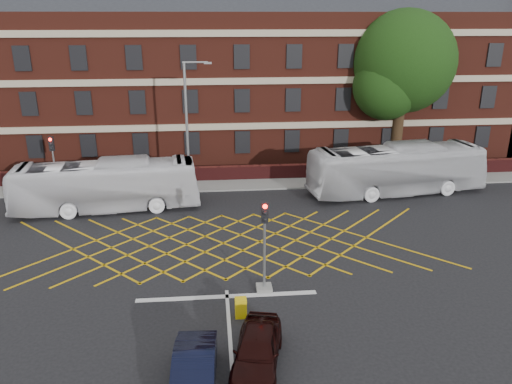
{
  "coord_description": "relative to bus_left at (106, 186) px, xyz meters",
  "views": [
    {
      "loc": [
        -0.49,
        -22.79,
        11.77
      ],
      "look_at": [
        1.75,
        1.5,
        3.1
      ],
      "focal_mm": 35.0,
      "sensor_mm": 36.0,
      "label": 1
    }
  ],
  "objects": [
    {
      "name": "utility_cabinet",
      "position": [
        7.69,
        -12.84,
        -1.19
      ],
      "size": [
        0.48,
        0.4,
        0.85
      ],
      "primitive_type": "cube",
      "color": "yellow",
      "rests_on": "ground"
    },
    {
      "name": "car_maroon",
      "position": [
        8.07,
        -15.92,
        -0.94
      ],
      "size": [
        2.4,
        4.2,
        1.35
      ],
      "primitive_type": "imported",
      "rotation": [
        0.0,
        0.0,
        -0.22
      ],
      "color": "black",
      "rests_on": "ground"
    },
    {
      "name": "bus_right",
      "position": [
        19.37,
        1.36,
        0.11
      ],
      "size": [
        12.66,
        4.58,
        3.45
      ],
      "primitive_type": "imported",
      "rotation": [
        0.0,
        0.0,
        1.71
      ],
      "color": "silver",
      "rests_on": "ground"
    },
    {
      "name": "street_lamp",
      "position": [
        5.18,
        2.16,
        1.49
      ],
      "size": [
        2.25,
        1.0,
        9.01
      ],
      "color": "slate",
      "rests_on": "ground"
    },
    {
      "name": "traffic_light_far",
      "position": [
        -3.78,
        2.46,
        0.15
      ],
      "size": [
        0.7,
        0.7,
        4.27
      ],
      "color": "slate",
      "rests_on": "ground"
    },
    {
      "name": "box_junction_hatching",
      "position": [
        7.17,
        -5.73,
        -1.61
      ],
      "size": [
        8.22,
        8.22,
        0.02
      ],
      "primitive_type": "cube",
      "rotation": [
        0.0,
        0.0,
        0.79
      ],
      "color": "#CC990C",
      "rests_on": "ground"
    },
    {
      "name": "stop_line",
      "position": [
        7.17,
        -11.23,
        -1.6
      ],
      "size": [
        8.0,
        0.3,
        0.02
      ],
      "primitive_type": "cube",
      "color": "silver",
      "rests_on": "ground"
    },
    {
      "name": "far_pavement",
      "position": [
        7.17,
        4.27,
        -1.55
      ],
      "size": [
        60.0,
        3.0,
        0.12
      ],
      "primitive_type": "cube",
      "color": "slate",
      "rests_on": "ground"
    },
    {
      "name": "direction_signs",
      "position": [
        -5.61,
        3.34,
        -0.23
      ],
      "size": [
        1.1,
        0.16,
        2.2
      ],
      "color": "gray",
      "rests_on": "ground"
    },
    {
      "name": "boundary_wall",
      "position": [
        7.17,
        5.27,
        -1.06
      ],
      "size": [
        56.0,
        0.5,
        1.1
      ],
      "primitive_type": "cube",
      "color": "#461213",
      "rests_on": "ground"
    },
    {
      "name": "traffic_light_near",
      "position": [
        8.87,
        -10.83,
        0.15
      ],
      "size": [
        0.7,
        0.7,
        4.27
      ],
      "color": "slate",
      "rests_on": "ground"
    },
    {
      "name": "bus_left",
      "position": [
        0.0,
        0.0,
        0.0
      ],
      "size": [
        11.78,
        3.74,
        3.23
      ],
      "primitive_type": "imported",
      "rotation": [
        0.0,
        0.0,
        1.66
      ],
      "color": "white",
      "rests_on": "ground"
    },
    {
      "name": "car_navy",
      "position": [
        5.89,
        -16.98,
        -0.95
      ],
      "size": [
        1.59,
        4.09,
        1.33
      ],
      "primitive_type": "imported",
      "rotation": [
        0.0,
        0.0,
        -0.05
      ],
      "color": "black",
      "rests_on": "ground"
    },
    {
      "name": "victorian_building",
      "position": [
        7.42,
        14.27,
        6.22
      ],
      "size": [
        51.0,
        12.17,
        20.4
      ],
      "color": "#572016",
      "rests_on": "ground"
    },
    {
      "name": "deciduous_tree",
      "position": [
        21.73,
        8.1,
        6.18
      ],
      "size": [
        8.06,
        7.95,
        12.33
      ],
      "color": "black",
      "rests_on": "ground"
    },
    {
      "name": "ground",
      "position": [
        7.17,
        -7.73,
        -1.61
      ],
      "size": [
        120.0,
        120.0,
        0.0
      ],
      "primitive_type": "plane",
      "color": "black",
      "rests_on": "ground"
    }
  ]
}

